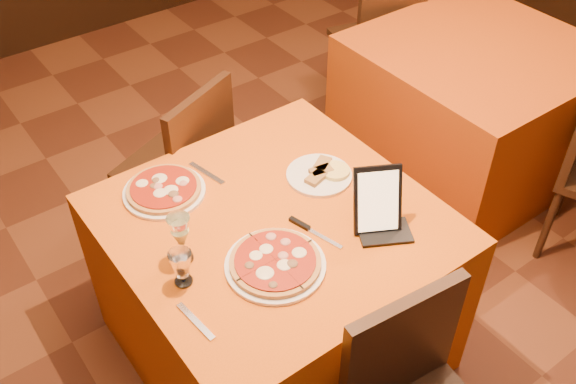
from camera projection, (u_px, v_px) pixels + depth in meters
main_table at (275, 287)px, 2.52m from camera, size 1.10×1.10×0.75m
side_table at (469, 109)px, 3.45m from camera, size 1.10×1.10×0.75m
chair_main_far at (173, 167)px, 2.96m from camera, size 0.54×0.54×0.91m
chair_side_far at (373, 39)px, 3.87m from camera, size 0.45×0.45×0.91m
pizza_near at (275, 264)px, 2.09m from camera, size 0.33×0.33×0.03m
pizza_far at (164, 190)px, 2.36m from camera, size 0.30×0.30×0.03m
cutlet_dish at (319, 174)px, 2.44m from camera, size 0.25×0.25×0.03m
wine_glass at (181, 239)px, 2.06m from camera, size 0.09×0.09×0.19m
water_glass at (182, 268)px, 2.01m from camera, size 0.09×0.09×0.13m
tablet at (378, 200)px, 2.17m from camera, size 0.19×0.16×0.23m
knife at (319, 235)px, 2.20m from camera, size 0.06×0.19×0.01m
fork_near at (196, 321)px, 1.93m from camera, size 0.04×0.18×0.01m
fork_far at (207, 173)px, 2.45m from camera, size 0.06×0.18×0.01m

